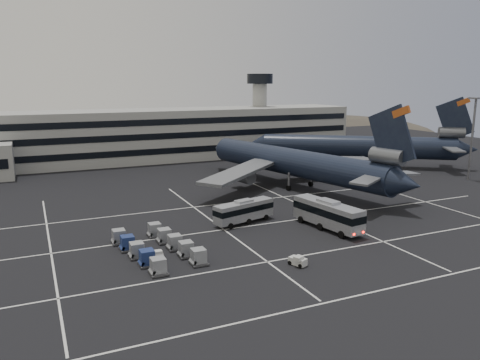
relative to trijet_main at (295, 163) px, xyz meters
name	(u,v)px	position (x,y,z in m)	size (l,w,h in m)	color
ground	(272,232)	(-18.37, -24.34, -5.25)	(260.00, 260.00, 0.00)	black
lane_markings	(275,230)	(-17.42, -23.61, -5.24)	(90.00, 55.62, 0.01)	silver
terminal	(142,136)	(-21.32, 46.81, 1.68)	(125.00, 26.00, 24.00)	gray
hills	(141,152)	(-0.38, 145.66, -17.32)	(352.00, 180.00, 44.00)	#38332B
lightpole_right	(473,127)	(39.63, -9.34, 6.57)	(2.40, 2.40, 18.28)	slate
trijet_main	(295,163)	(0.00, 0.00, 0.00)	(46.17, 57.12, 18.08)	black
trijet_far	(361,146)	(27.99, 13.99, 0.18)	(50.06, 38.81, 18.08)	black
bus_near	(328,213)	(-10.08, -26.29, -2.82)	(4.72, 12.84, 4.43)	gray
bus_far	(244,210)	(-20.17, -18.35, -3.24)	(10.65, 5.06, 3.66)	gray
tug_a	(157,255)	(-36.42, -27.97, -4.68)	(1.23, 2.02, 1.27)	beige
tug_b	(298,261)	(-21.53, -36.84, -4.66)	(1.96, 2.38, 1.33)	beige
uld_cluster	(156,246)	(-36.00, -25.80, -4.30)	(9.76, 15.98, 1.95)	#2D2D30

